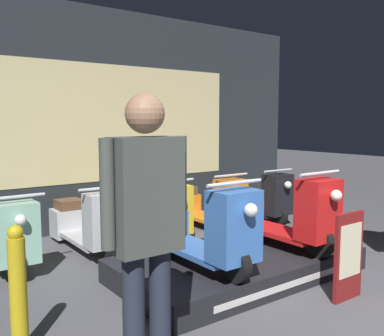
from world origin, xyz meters
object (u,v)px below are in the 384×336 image
(scooter_backrow_3, at_px, (207,205))
(scooter_display_left, at_px, (196,230))
(scooter_backrow_1, at_px, (86,223))
(scooter_backrow_2, at_px, (152,214))
(person_left_browsing, at_px, (146,220))
(scooter_display_right, at_px, (278,214))
(street_bollard, at_px, (18,292))
(scooter_backrow_4, at_px, (253,199))
(price_sign_board, at_px, (349,256))
(scooter_backrow_0, at_px, (4,236))

(scooter_backrow_3, bearing_deg, scooter_display_left, -130.77)
(scooter_display_left, xyz_separation_m, scooter_backrow_1, (-0.37, 1.75, -0.23))
(scooter_backrow_2, relative_size, person_left_browsing, 0.89)
(scooter_backrow_1, height_order, scooter_backrow_3, same)
(scooter_display_right, distance_m, street_bollard, 2.78)
(person_left_browsing, distance_m, street_bollard, 1.11)
(person_left_browsing, bearing_deg, scooter_display_left, 42.20)
(scooter_backrow_4, bearing_deg, person_left_browsing, -142.20)
(scooter_backrow_1, relative_size, scooter_backrow_3, 1.00)
(scooter_backrow_4, relative_size, street_bollard, 1.70)
(scooter_backrow_1, xyz_separation_m, price_sign_board, (1.30, -2.74, 0.06))
(scooter_backrow_2, bearing_deg, street_bollard, -138.40)
(scooter_backrow_1, relative_size, street_bollard, 1.70)
(scooter_backrow_3, bearing_deg, street_bollard, -148.01)
(scooter_backrow_2, bearing_deg, person_left_browsing, -121.51)
(scooter_display_right, xyz_separation_m, scooter_backrow_3, (0.40, 1.75, -0.23))
(price_sign_board, bearing_deg, street_bollard, 163.57)
(person_left_browsing, bearing_deg, scooter_display_right, 24.54)
(scooter_display_right, relative_size, street_bollard, 1.70)
(scooter_display_right, relative_size, scooter_backrow_1, 1.00)
(scooter_backrow_3, height_order, street_bollard, street_bollard)
(scooter_backrow_4, bearing_deg, scooter_backrow_1, 180.00)
(scooter_backrow_4, bearing_deg, street_bollard, -154.27)
(scooter_backrow_2, height_order, person_left_browsing, person_left_browsing)
(person_left_browsing, height_order, street_bollard, person_left_browsing)
(scooter_backrow_4, distance_m, person_left_browsing, 4.58)
(scooter_display_right, bearing_deg, scooter_backrow_2, 107.23)
(scooter_backrow_2, relative_size, scooter_backrow_3, 1.00)
(scooter_backrow_0, relative_size, scooter_backrow_3, 1.00)
(scooter_display_left, height_order, street_bollard, scooter_display_left)
(scooter_display_left, relative_size, scooter_backrow_1, 1.00)
(scooter_display_left, height_order, scooter_display_right, same)
(scooter_backrow_0, bearing_deg, person_left_browsing, -86.37)
(scooter_display_right, bearing_deg, scooter_backrow_1, 130.24)
(scooter_display_left, distance_m, scooter_backrow_2, 1.86)
(scooter_backrow_0, distance_m, scooter_backrow_3, 2.82)
(price_sign_board, bearing_deg, person_left_browsing, -179.12)
(scooter_backrow_1, bearing_deg, scooter_backrow_3, 0.00)
(scooter_backrow_0, bearing_deg, scooter_backrow_1, 0.00)
(scooter_display_left, height_order, scooter_backrow_0, scooter_display_left)
(scooter_display_left, height_order, scooter_backrow_4, scooter_display_left)
(scooter_backrow_3, distance_m, street_bollard, 3.74)
(scooter_backrow_4, height_order, street_bollard, street_bollard)
(scooter_display_right, bearing_deg, scooter_backrow_3, 77.27)
(scooter_display_right, xyz_separation_m, price_sign_board, (-0.18, -0.99, -0.17))
(scooter_backrow_4, xyz_separation_m, street_bollard, (-4.11, -1.98, 0.11))
(scooter_backrow_0, relative_size, scooter_backrow_2, 1.00)
(scooter_backrow_3, height_order, price_sign_board, scooter_backrow_3)
(scooter_display_left, relative_size, scooter_display_right, 1.00)
(price_sign_board, bearing_deg, scooter_backrow_3, 78.19)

